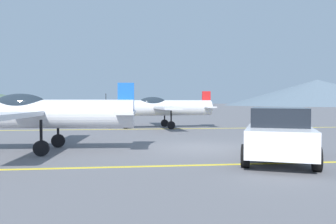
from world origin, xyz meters
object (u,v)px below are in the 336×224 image
airplane_near (37,113)px  car_sedan (279,133)px  airplane_mid (161,107)px  traffic_cone_front (273,137)px

airplane_near → car_sedan: bearing=-18.7°
airplane_mid → car_sedan: airplane_mid is taller
traffic_cone_front → car_sedan: bearing=-112.1°
airplane_mid → traffic_cone_front: (4.00, -8.56, -1.11)m
airplane_near → airplane_mid: same height
airplane_mid → traffic_cone_front: size_ratio=14.09×
airplane_mid → car_sedan: (2.46, -12.37, -0.56)m
airplane_near → car_sedan: airplane_near is taller
traffic_cone_front → airplane_mid: bearing=115.1°
car_sedan → airplane_near: bearing=161.3°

